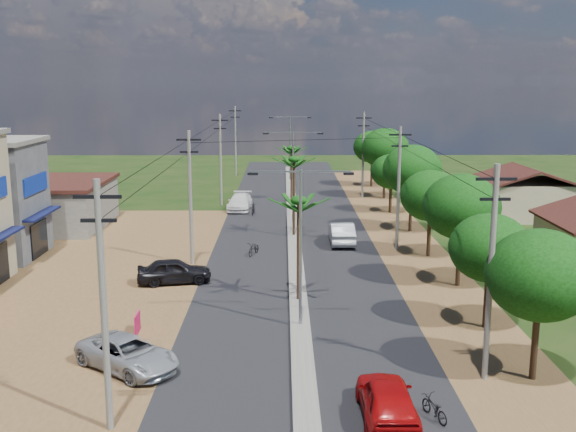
# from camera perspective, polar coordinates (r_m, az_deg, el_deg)

# --- Properties ---
(ground) EXTENTS (160.00, 160.00, 0.00)m
(ground) POSITION_cam_1_polar(r_m,az_deg,el_deg) (34.24, 1.04, -9.44)
(ground) COLOR black
(ground) RESTS_ON ground
(road) EXTENTS (12.00, 110.00, 0.04)m
(road) POSITION_cam_1_polar(r_m,az_deg,el_deg) (48.55, 0.59, -3.12)
(road) COLOR black
(road) RESTS_ON ground
(median) EXTENTS (1.00, 90.00, 0.18)m
(median) POSITION_cam_1_polar(r_m,az_deg,el_deg) (51.44, 0.54, -2.20)
(median) COLOR #605E56
(median) RESTS_ON ground
(dirt_lot_west) EXTENTS (18.00, 46.00, 0.04)m
(dirt_lot_west) POSITION_cam_1_polar(r_m,az_deg,el_deg) (44.13, -19.19, -5.26)
(dirt_lot_west) COLOR brown
(dirt_lot_west) RESTS_ON ground
(dirt_shoulder_east) EXTENTS (5.00, 90.00, 0.03)m
(dirt_shoulder_east) POSITION_cam_1_polar(r_m,az_deg,el_deg) (49.43, 10.51, -3.05)
(dirt_shoulder_east) COLOR brown
(dirt_shoulder_east) RESTS_ON ground
(low_shed) EXTENTS (10.40, 10.40, 3.95)m
(low_shed) POSITION_cam_1_polar(r_m,az_deg,el_deg) (60.38, -19.91, 0.96)
(low_shed) COLOR #605E56
(low_shed) RESTS_ON ground
(house_east_far) EXTENTS (7.60, 7.50, 4.60)m
(house_east_far) POSITION_cam_1_polar(r_m,az_deg,el_deg) (64.59, 19.37, 2.03)
(house_east_far) COLOR tan
(house_east_far) RESTS_ON ground
(tree_east_a) EXTENTS (4.40, 4.40, 6.37)m
(tree_east_a) POSITION_cam_1_polar(r_m,az_deg,el_deg) (29.01, 20.56, -4.72)
(tree_east_a) COLOR black
(tree_east_a) RESTS_ON ground
(tree_east_b) EXTENTS (4.00, 4.00, 5.83)m
(tree_east_b) POSITION_cam_1_polar(r_m,az_deg,el_deg) (34.52, 16.70, -2.61)
(tree_east_b) COLOR black
(tree_east_b) RESTS_ON ground
(tree_east_c) EXTENTS (4.60, 4.60, 6.83)m
(tree_east_c) POSITION_cam_1_polar(r_m,az_deg,el_deg) (41.05, 14.48, 0.76)
(tree_east_c) COLOR black
(tree_east_c) RESTS_ON ground
(tree_east_d) EXTENTS (4.20, 4.20, 6.13)m
(tree_east_d) POSITION_cam_1_polar(r_m,az_deg,el_deg) (47.77, 11.98, 1.69)
(tree_east_d) COLOR black
(tree_east_d) RESTS_ON ground
(tree_east_e) EXTENTS (4.80, 4.80, 7.14)m
(tree_east_e) POSITION_cam_1_polar(r_m,az_deg,el_deg) (55.45, 10.47, 3.85)
(tree_east_e) COLOR black
(tree_east_e) RESTS_ON ground
(tree_east_f) EXTENTS (3.80, 3.80, 5.52)m
(tree_east_f) POSITION_cam_1_polar(r_m,az_deg,el_deg) (63.35, 8.73, 3.73)
(tree_east_f) COLOR black
(tree_east_f) RESTS_ON ground
(tree_east_g) EXTENTS (5.00, 5.00, 7.38)m
(tree_east_g) POSITION_cam_1_polar(r_m,az_deg,el_deg) (71.14, 8.23, 5.67)
(tree_east_g) COLOR black
(tree_east_g) RESTS_ON ground
(tree_east_h) EXTENTS (4.40, 4.40, 6.52)m
(tree_east_h) POSITION_cam_1_polar(r_m,az_deg,el_deg) (79.04, 7.14, 5.82)
(tree_east_h) COLOR black
(tree_east_h) RESTS_ON ground
(palm_median_near) EXTENTS (2.00, 2.00, 6.15)m
(palm_median_near) POSITION_cam_1_polar(r_m,az_deg,el_deg) (36.61, 0.91, 0.94)
(palm_median_near) COLOR black
(palm_median_near) RESTS_ON ground
(palm_median_mid) EXTENTS (2.00, 2.00, 6.55)m
(palm_median_mid) POSITION_cam_1_polar(r_m,az_deg,el_deg) (52.38, 0.51, 4.50)
(palm_median_mid) COLOR black
(palm_median_mid) RESTS_ON ground
(palm_median_far) EXTENTS (2.00, 2.00, 5.85)m
(palm_median_far) POSITION_cam_1_polar(r_m,az_deg,el_deg) (68.35, 0.30, 5.58)
(palm_median_far) COLOR black
(palm_median_far) RESTS_ON ground
(streetlight_near) EXTENTS (5.10, 0.18, 8.00)m
(streetlight_near) POSITION_cam_1_polar(r_m,az_deg,el_deg) (32.85, 1.07, -1.61)
(streetlight_near) COLOR gray
(streetlight_near) RESTS_ON ground
(streetlight_mid) EXTENTS (5.10, 0.18, 8.00)m
(streetlight_mid) POSITION_cam_1_polar(r_m,az_deg,el_deg) (57.48, 0.43, 4.00)
(streetlight_mid) COLOR gray
(streetlight_mid) RESTS_ON ground
(streetlight_far) EXTENTS (5.10, 0.18, 8.00)m
(streetlight_far) POSITION_cam_1_polar(r_m,az_deg,el_deg) (82.33, 0.17, 6.23)
(streetlight_far) COLOR gray
(streetlight_far) RESTS_ON ground
(utility_pole_w_a) EXTENTS (1.60, 0.24, 9.00)m
(utility_pole_w_a) POSITION_cam_1_polar(r_m,az_deg,el_deg) (24.01, -15.37, -7.02)
(utility_pole_w_a) COLOR #605E56
(utility_pole_w_a) RESTS_ON ground
(utility_pole_w_b) EXTENTS (1.60, 0.24, 9.00)m
(utility_pole_w_b) POSITION_cam_1_polar(r_m,az_deg,el_deg) (45.04, -8.27, 1.79)
(utility_pole_w_b) COLOR #605E56
(utility_pole_w_b) RESTS_ON ground
(utility_pole_w_c) EXTENTS (1.60, 0.24, 9.00)m
(utility_pole_w_c) POSITION_cam_1_polar(r_m,az_deg,el_deg) (66.70, -5.73, 4.94)
(utility_pole_w_c) COLOR #605E56
(utility_pole_w_c) RESTS_ON ground
(utility_pole_w_d) EXTENTS (1.60, 0.24, 9.00)m
(utility_pole_w_d) POSITION_cam_1_polar(r_m,az_deg,el_deg) (87.53, -4.48, 6.48)
(utility_pole_w_d) COLOR #605E56
(utility_pole_w_d) RESTS_ON ground
(utility_pole_e_a) EXTENTS (1.60, 0.24, 9.00)m
(utility_pole_e_a) POSITION_cam_1_polar(r_m,az_deg,el_deg) (28.29, 16.80, -4.31)
(utility_pole_e_a) COLOR #605E56
(utility_pole_e_a) RESTS_ON ground
(utility_pole_e_b) EXTENTS (1.60, 0.24, 9.00)m
(utility_pole_e_b) POSITION_cam_1_polar(r_m,az_deg,el_deg) (49.28, 9.35, 2.57)
(utility_pole_e_b) COLOR #605E56
(utility_pole_e_b) RESTS_ON ground
(utility_pole_e_c) EXTENTS (1.60, 0.24, 9.00)m
(utility_pole_e_c) POSITION_cam_1_polar(r_m,az_deg,el_deg) (70.88, 6.37, 5.30)
(utility_pole_e_c) COLOR #605E56
(utility_pole_e_c) RESTS_ON ground
(car_red_near) EXTENTS (1.95, 4.82, 1.64)m
(car_red_near) POSITION_cam_1_polar(r_m,az_deg,el_deg) (25.44, 8.41, -15.24)
(car_red_near) COLOR #960809
(car_red_near) RESTS_ON ground
(car_silver_mid) EXTENTS (1.75, 5.01, 1.65)m
(car_silver_mid) POSITION_cam_1_polar(r_m,az_deg,el_deg) (51.19, 4.55, -1.46)
(car_silver_mid) COLOR #A0A4A8
(car_silver_mid) RESTS_ON ground
(car_white_far) EXTENTS (2.37, 5.23, 1.48)m
(car_white_far) POSITION_cam_1_polar(r_m,az_deg,el_deg) (64.61, -4.10, 1.16)
(car_white_far) COLOR silver
(car_white_far) RESTS_ON ground
(car_parked_silver) EXTENTS (5.31, 4.86, 1.38)m
(car_parked_silver) POSITION_cam_1_polar(r_m,az_deg,el_deg) (30.14, -13.41, -11.34)
(car_parked_silver) COLOR #A0A4A8
(car_parked_silver) RESTS_ON ground
(car_parked_dark) EXTENTS (4.72, 2.59, 1.52)m
(car_parked_dark) POSITION_cam_1_polar(r_m,az_deg,el_deg) (41.74, -9.61, -4.65)
(car_parked_dark) COLOR black
(car_parked_dark) RESTS_ON ground
(moto_rider_east) EXTENTS (1.09, 1.70, 0.84)m
(moto_rider_east) POSITION_cam_1_polar(r_m,az_deg,el_deg) (26.07, 12.27, -15.68)
(moto_rider_east) COLOR black
(moto_rider_east) RESTS_ON ground
(moto_rider_west_a) EXTENTS (1.17, 1.90, 0.94)m
(moto_rider_west_a) POSITION_cam_1_polar(r_m,az_deg,el_deg) (47.82, -2.91, -2.80)
(moto_rider_west_a) COLOR black
(moto_rider_west_a) RESTS_ON ground
(moto_rider_west_b) EXTENTS (0.68, 1.89, 1.12)m
(moto_rider_west_b) POSITION_cam_1_polar(r_m,az_deg,el_deg) (62.06, -2.96, 0.58)
(moto_rider_west_b) COLOR black
(moto_rider_west_b) RESTS_ON ground
(roadside_sign) EXTENTS (0.11, 1.21, 1.01)m
(roadside_sign) POSITION_cam_1_polar(r_m,az_deg,el_deg) (34.19, -12.63, -8.87)
(roadside_sign) COLOR #AD1047
(roadside_sign) RESTS_ON ground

